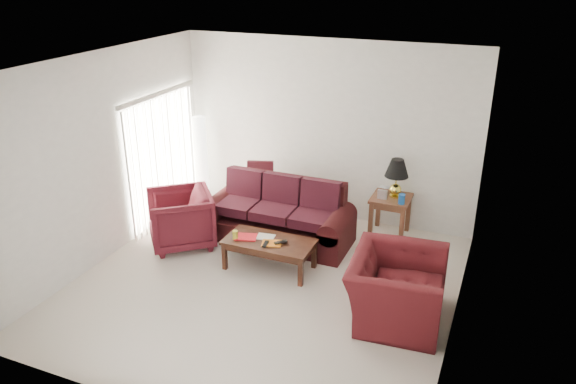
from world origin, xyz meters
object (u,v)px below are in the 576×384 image
Objects in this scene: end_table at (390,216)px; armchair_right at (396,289)px; armchair_left at (181,219)px; coffee_table at (269,254)px; sofa at (277,212)px; floor_lamp at (201,160)px.

armchair_right reaches higher than end_table.
armchair_left is at bearing -151.65° from end_table.
coffee_table is (-1.34, -1.71, -0.11)m from end_table.
end_table is at bearing 30.69° from sofa.
sofa is at bearing -24.57° from floor_lamp.
coffee_table is at bearing 45.29° from armchair_left.
coffee_table is (2.09, -1.69, -0.59)m from floor_lamp.
sofa is 2.57m from armchair_right.
sofa is 1.82m from end_table.
sofa is 1.48m from armchair_left.
sofa is 1.43× the size of floor_lamp.
armchair_left reaches higher than end_table.
floor_lamp reaches higher than end_table.
armchair_right is at bearing -29.26° from sofa.
armchair_right is (3.49, -0.64, -0.02)m from armchair_left.
sofa is at bearing -151.56° from end_table.
end_table is 2.18m from coffee_table.
coffee_table is (0.26, -0.85, -0.25)m from sofa.
coffee_table is at bearing -38.90° from floor_lamp.
floor_lamp is at bearing 159.52° from armchair_left.
floor_lamp reaches higher than sofa.
armchair_left reaches higher than armchair_right.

